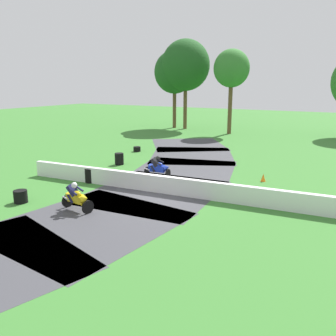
# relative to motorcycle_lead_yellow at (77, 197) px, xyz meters

# --- Properties ---
(ground_plane) EXTENTS (120.00, 120.00, 0.00)m
(ground_plane) POSITION_rel_motorcycle_lead_yellow_xyz_m (1.56, 4.17, -0.65)
(ground_plane) COLOR #38752D
(track_asphalt) EXTENTS (12.96, 37.87, 0.01)m
(track_asphalt) POSITION_rel_motorcycle_lead_yellow_xyz_m (-0.29, 4.03, -0.64)
(track_asphalt) COLOR #3D3D42
(track_asphalt) RESTS_ON ground
(safety_barrier) EXTENTS (25.47, 2.12, 0.90)m
(safety_barrier) POSITION_rel_motorcycle_lead_yellow_xyz_m (6.22, 4.50, -0.20)
(safety_barrier) COLOR white
(safety_barrier) RESTS_ON ground
(motorcycle_lead_yellow) EXTENTS (1.70, 0.93, 1.43)m
(motorcycle_lead_yellow) POSITION_rel_motorcycle_lead_yellow_xyz_m (0.00, 0.00, 0.00)
(motorcycle_lead_yellow) COLOR black
(motorcycle_lead_yellow) RESTS_ON ground
(motorcycle_chase_blue) EXTENTS (1.68, 0.83, 1.43)m
(motorcycle_chase_blue) POSITION_rel_motorcycle_lead_yellow_xyz_m (0.20, 6.61, 0.01)
(motorcycle_chase_blue) COLOR black
(motorcycle_chase_blue) RESTS_ON ground
(tire_stack_mid_a) EXTENTS (0.63, 0.63, 0.60)m
(tire_stack_mid_a) POSITION_rel_motorcycle_lead_yellow_xyz_m (-3.14, -0.45, -0.35)
(tire_stack_mid_a) COLOR black
(tire_stack_mid_a) RESTS_ON ground
(tire_stack_mid_b) EXTENTS (0.59, 0.59, 0.80)m
(tire_stack_mid_b) POSITION_rel_motorcycle_lead_yellow_xyz_m (-2.68, 3.91, -0.25)
(tire_stack_mid_b) COLOR black
(tire_stack_mid_b) RESTS_ON ground
(tire_stack_far) EXTENTS (0.61, 0.61, 0.80)m
(tire_stack_far) POSITION_rel_motorcycle_lead_yellow_xyz_m (-4.00, 8.40, -0.25)
(tire_stack_far) COLOR black
(tire_stack_far) RESTS_ON ground
(tire_stack_extra_a) EXTENTS (0.59, 0.59, 0.40)m
(tire_stack_extra_a) POSITION_rel_motorcycle_lead_yellow_xyz_m (-5.67, 13.03, -0.45)
(tire_stack_extra_a) COLOR black
(tire_stack_extra_a) RESTS_ON ground
(traffic_cone) EXTENTS (0.28, 0.28, 0.44)m
(traffic_cone) POSITION_rel_motorcycle_lead_yellow_xyz_m (5.87, 8.94, -0.43)
(traffic_cone) COLOR orange
(traffic_cone) RESTS_ON ground
(tree_far_right) EXTENTS (4.96, 4.96, 9.42)m
(tree_far_right) POSITION_rel_motorcycle_lead_yellow_xyz_m (-10.68, 28.78, 6.13)
(tree_far_right) COLOR brown
(tree_far_right) RESTS_ON ground
(tree_mid_rise) EXTENTS (5.73, 5.73, 10.58)m
(tree_mid_rise) POSITION_rel_motorcycle_lead_yellow_xyz_m (-9.01, 28.44, 6.90)
(tree_mid_rise) COLOR brown
(tree_mid_rise) RESTS_ON ground
(tree_behind_barrier) EXTENTS (3.84, 3.84, 9.06)m
(tree_behind_barrier) POSITION_rel_motorcycle_lead_yellow_xyz_m (-2.72, 26.86, 6.32)
(tree_behind_barrier) COLOR brown
(tree_behind_barrier) RESTS_ON ground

